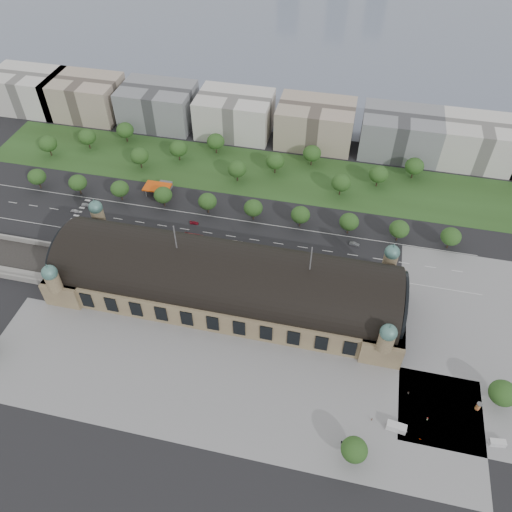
% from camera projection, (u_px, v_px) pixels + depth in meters
% --- Properties ---
extents(ground, '(900.00, 900.00, 0.00)m').
position_uv_depth(ground, '(226.00, 296.00, 219.29)').
color(ground, black).
rests_on(ground, ground).
extents(station, '(150.00, 48.40, 44.30)m').
position_uv_depth(station, '(225.00, 281.00, 212.01)').
color(station, '#97845D').
rests_on(station, ground).
extents(plaza_south, '(190.00, 48.00, 0.12)m').
position_uv_depth(plaza_south, '(222.00, 388.00, 187.47)').
color(plaza_south, gray).
rests_on(plaza_south, ground).
extents(plaza_east, '(56.00, 100.00, 0.12)m').
position_uv_depth(plaza_east, '(470.00, 339.00, 203.36)').
color(plaza_east, gray).
rests_on(plaza_east, ground).
extents(road_slab, '(260.00, 26.00, 0.10)m').
position_uv_depth(road_slab, '(208.00, 233.00, 248.53)').
color(road_slab, black).
rests_on(road_slab, ground).
extents(grass_belt, '(300.00, 45.00, 0.10)m').
position_uv_depth(grass_belt, '(243.00, 171.00, 285.60)').
color(grass_belt, '#28471C').
rests_on(grass_belt, ground).
extents(petrol_station, '(14.00, 13.00, 5.05)m').
position_uv_depth(petrol_station, '(162.00, 186.00, 270.46)').
color(petrol_station, '#DE4C0D').
rests_on(petrol_station, ground).
extents(lake, '(700.00, 320.00, 0.08)m').
position_uv_depth(lake, '(317.00, 35.00, 424.33)').
color(lake, slate).
rests_on(lake, ground).
extents(office_0, '(45.00, 32.00, 24.00)m').
position_uv_depth(office_0, '(29.00, 91.00, 328.60)').
color(office_0, silver).
rests_on(office_0, ground).
extents(office_1, '(45.00, 32.00, 24.00)m').
position_uv_depth(office_1, '(85.00, 97.00, 322.41)').
color(office_1, tan).
rests_on(office_1, ground).
extents(office_2, '(45.00, 32.00, 24.00)m').
position_uv_depth(office_2, '(158.00, 105.00, 314.67)').
color(office_2, gray).
rests_on(office_2, ground).
extents(office_3, '(45.00, 32.00, 24.00)m').
position_uv_depth(office_3, '(235.00, 114.00, 306.94)').
color(office_3, silver).
rests_on(office_3, ground).
extents(office_4, '(45.00, 32.00, 24.00)m').
position_uv_depth(office_4, '(315.00, 124.00, 299.20)').
color(office_4, tan).
rests_on(office_4, ground).
extents(office_5, '(45.00, 32.00, 24.00)m').
position_uv_depth(office_5, '(400.00, 133.00, 291.46)').
color(office_5, gray).
rests_on(office_5, ground).
extents(office_6, '(45.00, 32.00, 24.00)m').
position_uv_depth(office_6, '(481.00, 143.00, 284.50)').
color(office_6, silver).
rests_on(office_6, ground).
extents(tree_row_0, '(9.60, 9.60, 11.52)m').
position_uv_depth(tree_row_0, '(37.00, 177.00, 269.06)').
color(tree_row_0, '#2D2116').
rests_on(tree_row_0, ground).
extents(tree_row_1, '(9.60, 9.60, 11.52)m').
position_uv_depth(tree_row_1, '(78.00, 183.00, 265.35)').
color(tree_row_1, '#2D2116').
rests_on(tree_row_1, ground).
extents(tree_row_2, '(9.60, 9.60, 11.52)m').
position_uv_depth(tree_row_2, '(120.00, 189.00, 261.64)').
color(tree_row_2, '#2D2116').
rests_on(tree_row_2, ground).
extents(tree_row_3, '(9.60, 9.60, 11.52)m').
position_uv_depth(tree_row_3, '(163.00, 195.00, 257.92)').
color(tree_row_3, '#2D2116').
rests_on(tree_row_3, ground).
extents(tree_row_4, '(9.60, 9.60, 11.52)m').
position_uv_depth(tree_row_4, '(207.00, 201.00, 254.21)').
color(tree_row_4, '#2D2116').
rests_on(tree_row_4, ground).
extents(tree_row_5, '(9.60, 9.60, 11.52)m').
position_uv_depth(tree_row_5, '(253.00, 208.00, 250.50)').
color(tree_row_5, '#2D2116').
rests_on(tree_row_5, ground).
extents(tree_row_6, '(9.60, 9.60, 11.52)m').
position_uv_depth(tree_row_6, '(300.00, 215.00, 246.78)').
color(tree_row_6, '#2D2116').
rests_on(tree_row_6, ground).
extents(tree_row_7, '(9.60, 9.60, 11.52)m').
position_uv_depth(tree_row_7, '(349.00, 222.00, 243.07)').
color(tree_row_7, '#2D2116').
rests_on(tree_row_7, ground).
extents(tree_row_8, '(9.60, 9.60, 11.52)m').
position_uv_depth(tree_row_8, '(399.00, 229.00, 239.35)').
color(tree_row_8, '#2D2116').
rests_on(tree_row_8, ground).
extents(tree_row_9, '(9.60, 9.60, 11.52)m').
position_uv_depth(tree_row_9, '(451.00, 237.00, 235.64)').
color(tree_row_9, '#2D2116').
rests_on(tree_row_9, ground).
extents(tree_belt_0, '(10.40, 10.40, 12.48)m').
position_uv_depth(tree_belt_0, '(48.00, 144.00, 290.81)').
color(tree_belt_0, '#2D2116').
rests_on(tree_belt_0, ground).
extents(tree_belt_1, '(10.40, 10.40, 12.48)m').
position_uv_depth(tree_belt_1, '(87.00, 137.00, 296.13)').
color(tree_belt_1, '#2D2116').
rests_on(tree_belt_1, ground).
extents(tree_belt_2, '(10.40, 10.40, 12.48)m').
position_uv_depth(tree_belt_2, '(125.00, 130.00, 301.44)').
color(tree_belt_2, '#2D2116').
rests_on(tree_belt_2, ground).
extents(tree_belt_3, '(10.40, 10.40, 12.48)m').
position_uv_depth(tree_belt_3, '(139.00, 156.00, 281.99)').
color(tree_belt_3, '#2D2116').
rests_on(tree_belt_3, ground).
extents(tree_belt_4, '(10.40, 10.40, 12.48)m').
position_uv_depth(tree_belt_4, '(178.00, 149.00, 287.31)').
color(tree_belt_4, '#2D2116').
rests_on(tree_belt_4, ground).
extents(tree_belt_5, '(10.40, 10.40, 12.48)m').
position_uv_depth(tree_belt_5, '(216.00, 141.00, 292.62)').
color(tree_belt_5, '#2D2116').
rests_on(tree_belt_5, ground).
extents(tree_belt_6, '(10.40, 10.40, 12.48)m').
position_uv_depth(tree_belt_6, '(237.00, 169.00, 273.17)').
color(tree_belt_6, '#2D2116').
rests_on(tree_belt_6, ground).
extents(tree_belt_7, '(10.40, 10.40, 12.48)m').
position_uv_depth(tree_belt_7, '(275.00, 161.00, 278.49)').
color(tree_belt_7, '#2D2116').
rests_on(tree_belt_7, ground).
extents(tree_belt_8, '(10.40, 10.40, 12.48)m').
position_uv_depth(tree_belt_8, '(312.00, 153.00, 283.80)').
color(tree_belt_8, '#2D2116').
rests_on(tree_belt_8, ground).
extents(tree_belt_9, '(10.40, 10.40, 12.48)m').
position_uv_depth(tree_belt_9, '(341.00, 183.00, 264.35)').
color(tree_belt_9, '#2D2116').
rests_on(tree_belt_9, ground).
extents(tree_belt_10, '(10.40, 10.40, 12.48)m').
position_uv_depth(tree_belt_10, '(379.00, 174.00, 269.67)').
color(tree_belt_10, '#2D2116').
rests_on(tree_belt_10, ground).
extents(tree_belt_11, '(10.40, 10.40, 12.48)m').
position_uv_depth(tree_belt_11, '(414.00, 166.00, 274.98)').
color(tree_belt_11, '#2D2116').
rests_on(tree_belt_11, ground).
extents(tree_plaza_ne, '(10.00, 10.00, 11.69)m').
position_uv_depth(tree_plaza_ne, '(503.00, 393.00, 177.74)').
color(tree_plaza_ne, '#2D2116').
rests_on(tree_plaza_ne, ground).
extents(tree_plaza_s, '(9.00, 9.00, 10.64)m').
position_uv_depth(tree_plaza_s, '(354.00, 450.00, 163.90)').
color(tree_plaza_s, '#2D2116').
rests_on(tree_plaza_s, ground).
extents(traffic_car_0, '(4.36, 2.19, 1.43)m').
position_uv_depth(traffic_car_0, '(75.00, 211.00, 259.37)').
color(traffic_car_0, white).
rests_on(traffic_car_0, ground).
extents(traffic_car_1, '(4.68, 1.85, 1.51)m').
position_uv_depth(traffic_car_1, '(86.00, 205.00, 262.61)').
color(traffic_car_1, gray).
rests_on(traffic_car_1, ground).
extents(traffic_car_2, '(6.07, 3.27, 1.62)m').
position_uv_depth(traffic_car_2, '(153.00, 237.00, 245.28)').
color(traffic_car_2, black).
rests_on(traffic_car_2, ground).
extents(traffic_car_3, '(4.56, 2.08, 1.29)m').
position_uv_depth(traffic_car_3, '(194.00, 223.00, 252.79)').
color(traffic_car_3, maroon).
rests_on(traffic_car_3, ground).
extents(traffic_car_4, '(4.45, 2.07, 1.48)m').
position_uv_depth(traffic_car_4, '(276.00, 254.00, 236.99)').
color(traffic_car_4, '#181F45').
rests_on(traffic_car_4, ground).
extents(traffic_car_5, '(5.07, 2.28, 1.61)m').
position_uv_depth(traffic_car_5, '(354.00, 244.00, 241.58)').
color(traffic_car_5, slate).
rests_on(traffic_car_5, ground).
extents(traffic_car_6, '(4.87, 2.53, 1.31)m').
position_uv_depth(traffic_car_6, '(374.00, 264.00, 232.23)').
color(traffic_car_6, silver).
rests_on(traffic_car_6, ground).
extents(parked_car_0, '(4.19, 3.45, 1.35)m').
position_uv_depth(parked_car_0, '(81.00, 236.00, 245.64)').
color(parked_car_0, black).
rests_on(parked_car_0, ground).
extents(parked_car_1, '(5.52, 4.78, 1.41)m').
position_uv_depth(parked_car_1, '(138.00, 240.00, 243.97)').
color(parked_car_1, maroon).
rests_on(parked_car_1, ground).
extents(parked_car_2, '(5.21, 3.96, 1.41)m').
position_uv_depth(parked_car_2, '(127.00, 244.00, 241.84)').
color(parked_car_2, '#191742').
rests_on(parked_car_2, ground).
extents(parked_car_3, '(4.50, 3.16, 1.42)m').
position_uv_depth(parked_car_3, '(118.00, 242.00, 242.60)').
color(parked_car_3, '#515358').
rests_on(parked_car_3, ground).
extents(parked_car_4, '(4.89, 3.64, 1.54)m').
position_uv_depth(parked_car_4, '(168.00, 250.00, 238.57)').
color(parked_car_4, white).
rests_on(parked_car_4, ground).
extents(parked_car_5, '(5.12, 4.57, 1.32)m').
position_uv_depth(parked_car_5, '(201.00, 256.00, 236.06)').
color(parked_car_5, gray).
rests_on(parked_car_5, ground).
extents(parked_car_6, '(4.73, 3.37, 1.27)m').
position_uv_depth(parked_car_6, '(201.00, 256.00, 236.08)').
color(parked_car_6, black).
rests_on(parked_car_6, ground).
extents(bus_west, '(10.55, 2.86, 2.91)m').
position_uv_depth(bus_west, '(194.00, 237.00, 244.15)').
color(bus_west, red).
rests_on(bus_west, ground).
extents(bus_mid, '(10.85, 2.95, 3.00)m').
position_uv_depth(bus_mid, '(232.00, 244.00, 240.81)').
color(bus_mid, silver).
rests_on(bus_mid, ground).
extents(bus_east, '(10.60, 2.56, 2.95)m').
position_uv_depth(bus_east, '(286.00, 259.00, 233.50)').
color(bus_east, silver).
rests_on(bus_east, ground).
extents(van_east, '(5.66, 2.81, 2.36)m').
position_uv_depth(van_east, '(496.00, 443.00, 171.37)').
color(van_east, silver).
rests_on(van_east, ground).
extents(van_south, '(7.16, 3.60, 2.97)m').
position_uv_depth(van_south, '(395.00, 427.00, 175.13)').
color(van_south, silver).
rests_on(van_south, ground).
extents(advertising_column, '(1.94, 1.94, 3.68)m').
position_uv_depth(advertising_column, '(478.00, 406.00, 180.14)').
color(advertising_column, '#D74335').
rests_on(advertising_column, ground).
extents(pedestrian_1, '(0.50, 0.67, 1.68)m').
position_uv_depth(pedestrian_1, '(372.00, 419.00, 177.76)').
color(pedestrian_1, gray).
rests_on(pedestrian_1, ground).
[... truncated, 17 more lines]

